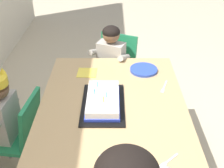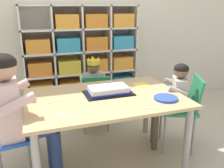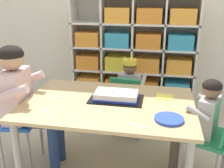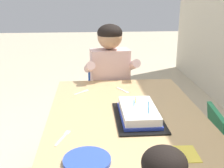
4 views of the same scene
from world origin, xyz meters
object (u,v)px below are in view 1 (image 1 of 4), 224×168
object	(u,v)px
fork_near_cake_tray	(106,163)
fork_scattered_mid_table	(164,87)
activity_table	(113,120)
classroom_chair_blue	(19,133)
classroom_chair_guest_side	(114,70)
paper_plate_stack	(144,70)
guest_at_table_side	(109,65)
fork_beside_plate_stack	(168,161)
birthday_cake_on_tray	(103,101)

from	to	relation	value
fork_near_cake_tray	fork_scattered_mid_table	bearing A→B (deg)	120.69
fork_near_cake_tray	activity_table	bearing A→B (deg)	146.21
classroom_chair_blue	classroom_chair_guest_side	bearing A→B (deg)	146.68
classroom_chair_blue	paper_plate_stack	xyz separation A→B (m)	(0.38, -0.82, 0.25)
guest_at_table_side	fork_beside_plate_stack	world-z (taller)	guest_at_table_side
classroom_chair_guest_side	guest_at_table_side	xyz separation A→B (m)	(-0.10, 0.04, 0.11)
classroom_chair_blue	fork_near_cake_tray	bearing A→B (deg)	58.11
activity_table	classroom_chair_blue	xyz separation A→B (m)	(0.07, 0.60, -0.17)
classroom_chair_blue	classroom_chair_guest_side	size ratio (longest dim) A/B	0.91
paper_plate_stack	fork_scattered_mid_table	xyz separation A→B (m)	(-0.21, -0.11, -0.01)
paper_plate_stack	fork_beside_plate_stack	size ratio (longest dim) A/B	1.88
fork_beside_plate_stack	fork_scattered_mid_table	distance (m)	0.62
activity_table	fork_near_cake_tray	world-z (taller)	fork_near_cake_tray
fork_near_cake_tray	guest_at_table_side	bearing A→B (deg)	150.61
guest_at_table_side	paper_plate_stack	size ratio (longest dim) A/B	4.44
birthday_cake_on_tray	activity_table	bearing A→B (deg)	-131.19
activity_table	fork_near_cake_tray	distance (m)	0.40
guest_at_table_side	birthday_cake_on_tray	world-z (taller)	guest_at_table_side
fork_beside_plate_stack	paper_plate_stack	bearing A→B (deg)	50.83
activity_table	guest_at_table_side	xyz separation A→B (m)	(0.69, 0.03, -0.01)
classroom_chair_blue	paper_plate_stack	size ratio (longest dim) A/B	3.43
classroom_chair_guest_side	paper_plate_stack	xyz separation A→B (m)	(-0.34, -0.21, 0.20)
activity_table	fork_near_cake_tray	bearing A→B (deg)	175.93
classroom_chair_blue	fork_near_cake_tray	size ratio (longest dim) A/B	5.33
paper_plate_stack	classroom_chair_blue	bearing A→B (deg)	114.77
paper_plate_stack	fork_scattered_mid_table	world-z (taller)	paper_plate_stack
fork_scattered_mid_table	birthday_cake_on_tray	bearing A→B (deg)	136.14
birthday_cake_on_tray	fork_scattered_mid_table	bearing A→B (deg)	-64.43
classroom_chair_guest_side	fork_beside_plate_stack	distance (m)	1.21
fork_beside_plate_stack	fork_scattered_mid_table	xyz separation A→B (m)	(0.62, -0.08, 0.00)
activity_table	fork_near_cake_tray	size ratio (longest dim) A/B	10.40
activity_table	birthday_cake_on_tray	size ratio (longest dim) A/B	3.12
activity_table	paper_plate_stack	bearing A→B (deg)	-25.79
activity_table	classroom_chair_guest_side	distance (m)	0.79
classroom_chair_guest_side	paper_plate_stack	world-z (taller)	classroom_chair_guest_side
fork_beside_plate_stack	classroom_chair_guest_side	bearing A→B (deg)	60.15
classroom_chair_blue	fork_near_cake_tray	world-z (taller)	classroom_chair_blue
classroom_chair_blue	guest_at_table_side	size ratio (longest dim) A/B	0.77
classroom_chair_guest_side	fork_beside_plate_stack	world-z (taller)	classroom_chair_guest_side
fork_beside_plate_stack	fork_near_cake_tray	bearing A→B (deg)	140.11
guest_at_table_side	fork_near_cake_tray	bearing A→B (deg)	-66.78
classroom_chair_guest_side	fork_near_cake_tray	size ratio (longest dim) A/B	5.86
guest_at_table_side	paper_plate_stack	distance (m)	0.36
paper_plate_stack	fork_scattered_mid_table	distance (m)	0.24
fork_near_cake_tray	fork_beside_plate_stack	distance (m)	0.28
guest_at_table_side	fork_near_cake_tray	distance (m)	1.08
paper_plate_stack	fork_near_cake_tray	size ratio (longest dim) A/B	1.55
guest_at_table_side	paper_plate_stack	world-z (taller)	guest_at_table_side
fork_beside_plate_stack	fork_scattered_mid_table	size ratio (longest dim) A/B	0.73
activity_table	guest_at_table_side	bearing A→B (deg)	2.84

